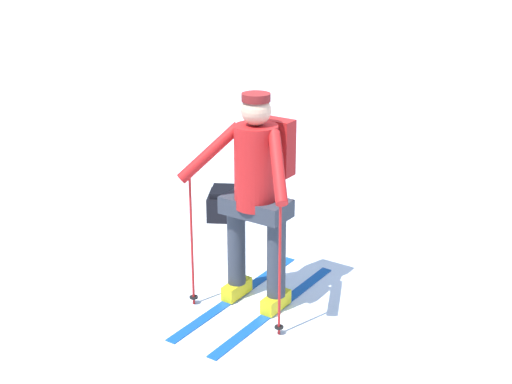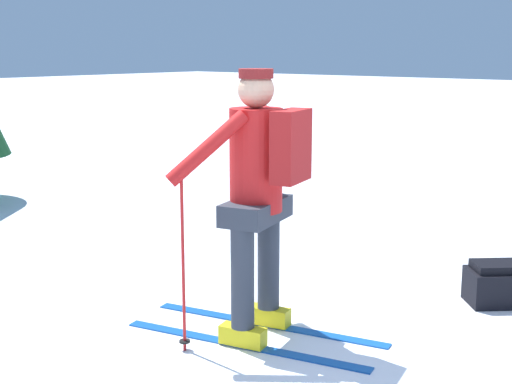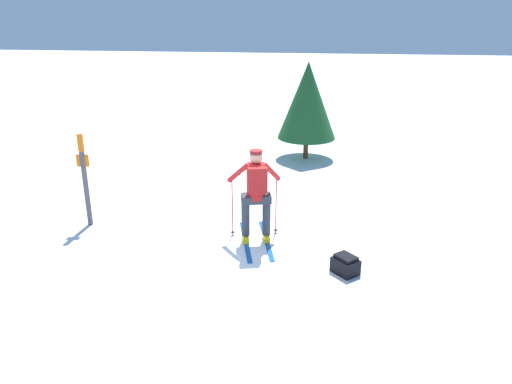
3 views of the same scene
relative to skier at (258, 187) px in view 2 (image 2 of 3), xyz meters
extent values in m
plane|color=white|center=(-0.59, 0.20, -1.01)|extent=(80.00, 80.00, 0.00)
cube|color=#144C9E|center=(-0.03, 0.19, -1.00)|extent=(1.69, 0.49, 0.01)
cube|color=yellow|center=(-0.03, 0.19, -0.94)|extent=(0.32, 0.18, 0.12)
cylinder|color=#2D333D|center=(-0.03, 0.19, -0.52)|extent=(0.15, 0.15, 0.72)
cube|color=#144C9E|center=(0.06, -0.18, -1.00)|extent=(1.69, 0.49, 0.01)
cube|color=yellow|center=(0.06, -0.18, -0.94)|extent=(0.32, 0.18, 0.12)
cylinder|color=#2D333D|center=(0.06, -0.18, -0.52)|extent=(0.15, 0.15, 0.72)
cube|color=#2D333D|center=(0.02, 0.00, -0.15)|extent=(0.41, 0.59, 0.14)
cylinder|color=red|center=(0.02, 0.00, 0.17)|extent=(0.34, 0.34, 0.66)
sphere|color=tan|center=(0.02, 0.00, 0.62)|extent=(0.23, 0.23, 0.23)
cylinder|color=maroon|center=(0.02, 0.00, 0.72)|extent=(0.22, 0.22, 0.06)
cube|color=maroon|center=(-0.22, -0.05, 0.28)|extent=(0.22, 0.36, 0.45)
cylinder|color=red|center=(0.21, 0.48, -0.43)|extent=(0.02, 0.02, 1.15)
cylinder|color=black|center=(0.21, 0.48, -0.95)|extent=(0.07, 0.07, 0.01)
cylinder|color=red|center=(0.11, 0.35, 0.28)|extent=(0.38, 0.47, 0.46)
cylinder|color=red|center=(0.41, -0.33, -0.43)|extent=(0.02, 0.02, 1.15)
cylinder|color=black|center=(0.41, -0.33, -0.95)|extent=(0.07, 0.07, 0.01)
cylinder|color=red|center=(0.26, -0.25, 0.28)|extent=(0.50, 0.31, 0.46)
cube|color=black|center=(-0.98, -1.60, -0.88)|extent=(0.51, 0.51, 0.26)
cube|color=black|center=(-0.98, -1.60, -0.72)|extent=(0.42, 0.42, 0.06)
camera|label=1|loc=(3.49, 3.84, 1.90)|focal=50.00mm
camera|label=2|loc=(-2.83, 3.44, 0.87)|focal=50.00mm
camera|label=3|loc=(-8.30, -1.09, 3.11)|focal=35.00mm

